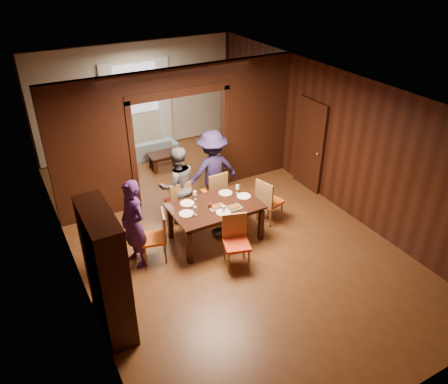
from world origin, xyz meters
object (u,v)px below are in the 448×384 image
person_purple (133,224)px  chair_left (154,237)px  chair_near (237,243)px  person_grey (178,185)px  dining_table (215,222)px  chair_far_l (178,200)px  hutch (106,272)px  sofa (145,149)px  chair_right (270,200)px  person_navy (212,171)px  coffee_table (165,160)px  chair_far_r (214,191)px

person_purple → chair_left: bearing=64.8°
chair_left → chair_near: size_ratio=1.00×
person_grey → dining_table: size_ratio=0.98×
person_purple → person_grey: (1.22, 0.91, -0.00)m
chair_far_l → hutch: size_ratio=0.48×
sofa → person_grey: bearing=83.3°
chair_right → hutch: size_ratio=0.48×
sofa → person_navy: bearing=98.7°
person_purple → chair_left: 0.47m
sofa → dining_table: size_ratio=1.02×
person_grey → sofa: (0.42, 3.23, -0.57)m
person_purple → chair_far_l: person_purple is taller
coffee_table → chair_far_r: 2.44m
dining_table → chair_far_l: bearing=112.3°
person_purple → sofa: size_ratio=0.96×
chair_right → dining_table: bearing=75.6°
chair_right → chair_near: size_ratio=1.00×
person_navy → chair_left: size_ratio=1.83×
person_purple → coffee_table: (1.87, 3.31, -0.63)m
person_navy → chair_near: (-0.54, -1.97, -0.40)m
chair_far_l → person_grey: bearing=-147.2°
person_navy → chair_far_l: size_ratio=1.83×
chair_far_l → hutch: bearing=49.5°
chair_far_l → hutch: 2.94m
person_grey → person_navy: (0.85, 0.13, 0.06)m
sofa → chair_far_r: 3.28m
person_navy → coffee_table: person_navy is taller
coffee_table → chair_left: bearing=-114.8°
person_navy → coffee_table: size_ratio=2.22×
sofa → coffee_table: bearing=106.5°
person_grey → sofa: person_grey is taller
chair_left → sofa: bearing=178.4°
coffee_table → chair_far_l: 2.52m
person_navy → chair_far_l: 0.97m
chair_left → chair_right: 2.54m
chair_left → chair_near: same height
chair_right → chair_far_l: same height
sofa → coffee_table: sofa is taller
coffee_table → chair_right: 3.46m
dining_table → person_grey: bearing=110.9°
coffee_table → chair_right: size_ratio=0.82×
chair_far_l → person_purple: bearing=39.5°
person_purple → dining_table: 1.65m
person_navy → chair_left: (-1.76, -1.10, -0.40)m
person_navy → chair_far_l: bearing=10.7°
chair_left → chair_far_l: size_ratio=1.00×
coffee_table → chair_far_r: bearing=-86.4°
person_grey → chair_left: size_ratio=1.70×
chair_left → chair_far_r: same height
sofa → chair_right: chair_right is taller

